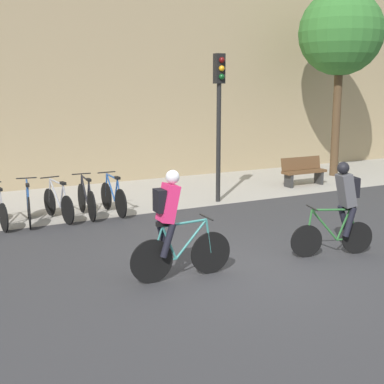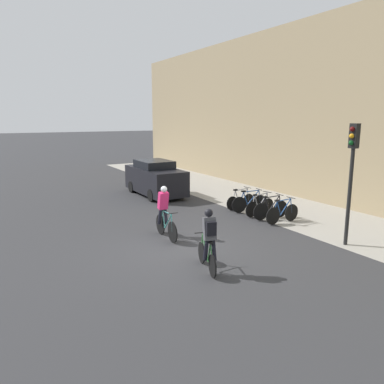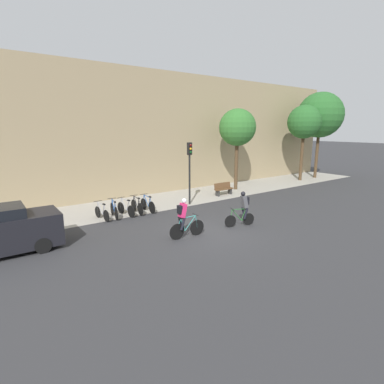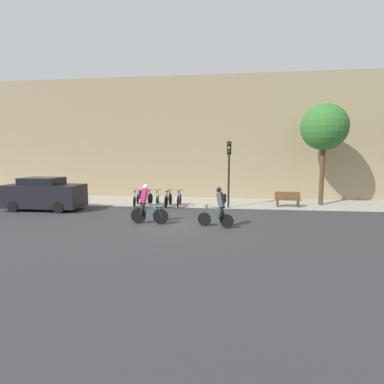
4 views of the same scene
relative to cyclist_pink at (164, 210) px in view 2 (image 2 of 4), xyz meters
The scene contains 12 objects.
ground 1.64m from the cyclist_pink, ahead, with size 200.00×200.00×0.00m, color #333335.
kerb_strip 6.83m from the cyclist_pink, 78.65° to the left, with size 44.00×4.50×0.01m, color #A39E93.
building_facade 9.89m from the cyclist_pink, 81.75° to the left, with size 44.00×0.60×8.76m, color #9E8966.
cyclist_pink is the anchor object (origin of this frame).
cyclist_grey 3.33m from the cyclist_pink, ahead, with size 1.57×0.60×1.74m.
parked_bike_0 5.21m from the cyclist_pink, 112.46° to the left, with size 0.46×1.63×0.95m.
parked_bike_1 4.99m from the cyclist_pink, 105.24° to the left, with size 0.46×1.73×0.99m.
parked_bike_2 4.86m from the cyclist_pink, 97.44° to the left, with size 0.46×1.69×0.96m.
parked_bike_3 4.81m from the cyclist_pink, 89.42° to the left, with size 0.46×1.71×0.99m.
parked_bike_4 4.87m from the cyclist_pink, 81.38° to the left, with size 0.46×1.68×0.98m.
traffic_light_pole 6.26m from the cyclist_pink, 52.11° to the left, with size 0.26×0.30×3.90m.
parked_car 7.20m from the cyclist_pink, 157.93° to the left, with size 4.30×1.84×1.85m.
Camera 2 is at (9.92, -5.28, 4.08)m, focal length 35.00 mm.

